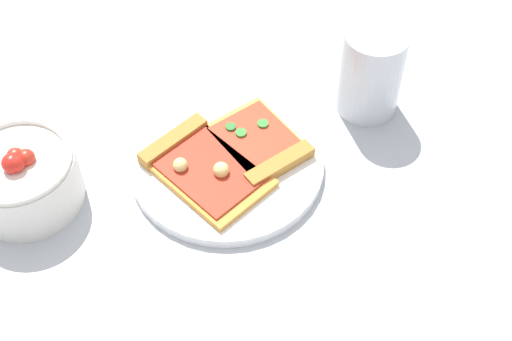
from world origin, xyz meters
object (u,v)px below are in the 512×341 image
object	(u,v)px
pizza_slice_near	(260,145)
soda_glass	(371,74)
paper_napkin	(404,294)
pizza_slice_far	(201,165)
plate	(227,163)
salad_bowl	(23,178)

from	to	relation	value
pizza_slice_near	soda_glass	world-z (taller)	soda_glass
paper_napkin	pizza_slice_far	bearing A→B (deg)	-137.83
pizza_slice_near	paper_napkin	world-z (taller)	pizza_slice_near
pizza_slice_far	pizza_slice_near	bearing A→B (deg)	103.32
plate	paper_napkin	xyz separation A→B (m)	(0.21, 0.15, -0.01)
salad_bowl	soda_glass	world-z (taller)	soda_glass
pizza_slice_far	paper_napkin	world-z (taller)	pizza_slice_far
pizza_slice_near	paper_napkin	bearing A→B (deg)	26.20
plate	salad_bowl	distance (m)	0.24
pizza_slice_near	pizza_slice_far	world-z (taller)	pizza_slice_far
pizza_slice_far	salad_bowl	xyz separation A→B (m)	(-0.01, -0.20, 0.02)
salad_bowl	plate	bearing A→B (deg)	89.67
plate	pizza_slice_far	distance (m)	0.04
salad_bowl	paper_napkin	xyz separation A→B (m)	(0.21, 0.39, -0.04)
pizza_slice_near	soda_glass	bearing A→B (deg)	110.05
pizza_slice_far	soda_glass	world-z (taller)	soda_glass
plate	pizza_slice_near	xyz separation A→B (m)	(-0.01, 0.04, 0.01)
paper_napkin	pizza_slice_near	bearing A→B (deg)	-153.80
pizza_slice_near	soda_glass	size ratio (longest dim) A/B	1.16
plate	pizza_slice_near	size ratio (longest dim) A/B	1.67
plate	paper_napkin	bearing A→B (deg)	35.78
pizza_slice_far	soda_glass	size ratio (longest dim) A/B	1.43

